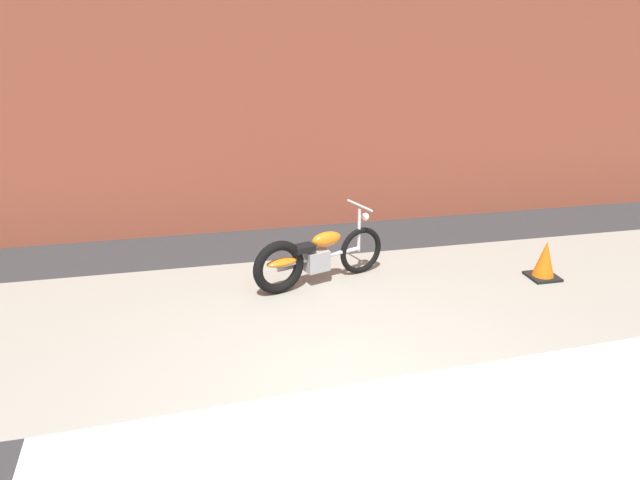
% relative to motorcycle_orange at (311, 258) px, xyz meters
% --- Properties ---
extents(ground_plane, '(80.00, 80.00, 0.00)m').
position_rel_motorcycle_orange_xyz_m(ground_plane, '(-0.14, -2.53, -0.40)').
color(ground_plane, '#2D2D30').
extents(sidewalk_slab, '(36.00, 3.50, 0.01)m').
position_rel_motorcycle_orange_xyz_m(sidewalk_slab, '(-0.14, -0.78, -0.40)').
color(sidewalk_slab, gray).
rests_on(sidewalk_slab, ground).
extents(brick_building_wall, '(36.00, 0.50, 6.25)m').
position_rel_motorcycle_orange_xyz_m(brick_building_wall, '(-0.14, 2.67, 2.73)').
color(brick_building_wall, brown).
rests_on(brick_building_wall, ground).
extents(motorcycle_orange, '(1.94, 0.85, 1.03)m').
position_rel_motorcycle_orange_xyz_m(motorcycle_orange, '(0.00, 0.00, 0.00)').
color(motorcycle_orange, black).
rests_on(motorcycle_orange, ground).
extents(traffic_cone, '(0.40, 0.40, 0.55)m').
position_rel_motorcycle_orange_xyz_m(traffic_cone, '(3.21, -0.49, -0.15)').
color(traffic_cone, orange).
rests_on(traffic_cone, ground).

